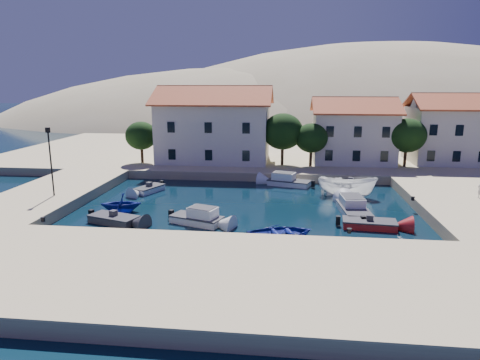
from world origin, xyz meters
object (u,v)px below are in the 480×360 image
building_right (447,128)px  cabin_cruiser_south (197,218)px  building_mid (353,129)px  pedestrian (480,189)px  cabin_cruiser_east (354,209)px  boat_east (346,196)px  rowboat_south (281,238)px  building_left (214,123)px  lamppost (50,155)px

building_right → cabin_cruiser_south: 37.78m
building_mid → pedestrian: size_ratio=6.72×
building_right → cabin_cruiser_east: building_right is taller
building_mid → boat_east: bearing=-99.3°
rowboat_south → boat_east: boat_east is taller
boat_east → pedestrian: bearing=-95.9°
building_left → building_right: (30.00, 2.00, -0.46)m
building_left → building_mid: (18.00, 1.00, -0.71)m
building_mid → rowboat_south: size_ratio=2.17×
building_mid → building_left: bearing=-176.8°
building_mid → boat_east: 15.57m
cabin_cruiser_east → lamppost: bearing=86.1°
cabin_cruiser_south → cabin_cruiser_east: (12.94, 4.00, -0.00)m
boat_east → building_mid: bearing=-1.0°
boat_east → building_left: bearing=57.5°
rowboat_south → boat_east: bearing=-47.4°
cabin_cruiser_south → pedestrian: 25.46m
building_mid → building_right: bearing=4.8°
building_left → cabin_cruiser_east: (15.45, -19.44, -5.46)m
building_mid → lamppost: 36.21m
boat_east → pedestrian: 11.79m
rowboat_south → pedestrian: (17.62, 9.66, 1.78)m
building_mid → lamppost: size_ratio=1.69×
cabin_cruiser_south → boat_east: 16.48m
rowboat_south → pedestrian: size_ratio=3.10×
building_right → building_left: bearing=-176.2°
rowboat_south → building_left: bearing=-0.9°
building_right → lamppost: (-41.50, -22.00, -0.72)m
building_right → pedestrian: size_ratio=6.05×
building_mid → cabin_cruiser_east: bearing=-97.1°
building_mid → rowboat_south: 28.84m
rowboat_south → cabin_cruiser_east: (6.15, 6.56, 0.48)m
boat_east → pedestrian: pedestrian is taller
lamppost → rowboat_south: 22.17m
building_mid → cabin_cruiser_south: size_ratio=2.30×
building_left → pedestrian: bearing=-31.3°
building_right → boat_east: 21.82m
rowboat_south → cabin_cruiser_east: bearing=-63.7°
building_left → boat_east: 21.47m
building_mid → pedestrian: 19.80m
building_left → cabin_cruiser_east: 25.42m
building_mid → lamppost: building_mid is taller
cabin_cruiser_east → pedestrian: bearing=-80.0°
cabin_cruiser_south → boat_east: cabin_cruiser_south is taller
cabin_cruiser_south → boat_east: size_ratio=0.79×
cabin_cruiser_south → rowboat_south: 7.28m
lamppost → building_left: bearing=60.1°
cabin_cruiser_south → boat_east: (13.11, 9.97, -0.48)m
building_left → lamppost: (-11.50, -20.00, -1.18)m
lamppost → boat_east: bearing=13.5°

